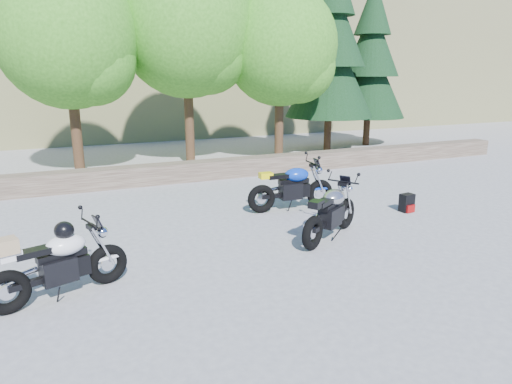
% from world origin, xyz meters
% --- Properties ---
extents(ground, '(90.00, 90.00, 0.00)m').
position_xyz_m(ground, '(0.00, 0.00, 0.00)').
color(ground, gray).
rests_on(ground, ground).
extents(stone_wall, '(22.00, 0.55, 0.50)m').
position_xyz_m(stone_wall, '(0.00, 5.50, 0.25)').
color(stone_wall, '#483B30').
rests_on(stone_wall, ground).
extents(hillside, '(80.00, 30.00, 15.00)m').
position_xyz_m(hillside, '(3.00, 28.00, 7.50)').
color(hillside, olive).
rests_on(hillside, ground).
extents(tree_decid_left, '(3.67, 3.67, 5.62)m').
position_xyz_m(tree_decid_left, '(-2.39, 7.14, 3.63)').
color(tree_decid_left, '#382314').
rests_on(tree_decid_left, ground).
extents(tree_decid_mid, '(4.08, 4.08, 6.24)m').
position_xyz_m(tree_decid_mid, '(0.91, 7.54, 4.04)').
color(tree_decid_mid, '#382314').
rests_on(tree_decid_mid, ground).
extents(tree_decid_right, '(3.54, 3.54, 5.41)m').
position_xyz_m(tree_decid_right, '(3.71, 6.94, 3.50)').
color(tree_decid_right, '#382314').
rests_on(tree_decid_right, ground).
extents(conifer_near, '(3.17, 3.17, 7.06)m').
position_xyz_m(conifer_near, '(6.20, 8.20, 3.68)').
color(conifer_near, '#382314').
rests_on(conifer_near, ground).
extents(conifer_far, '(2.82, 2.82, 6.27)m').
position_xyz_m(conifer_far, '(8.40, 8.80, 3.27)').
color(conifer_far, '#382314').
rests_on(conifer_far, ground).
extents(silver_bike, '(1.67, 1.11, 0.94)m').
position_xyz_m(silver_bike, '(1.26, 0.18, 0.46)').
color(silver_bike, black).
rests_on(silver_bike, ground).
extents(white_bike, '(1.77, 0.77, 1.01)m').
position_xyz_m(white_bike, '(-3.11, -0.33, 0.49)').
color(white_bike, black).
rests_on(white_bike, ground).
extents(blue_bike, '(1.95, 0.62, 0.98)m').
position_xyz_m(blue_bike, '(1.45, 1.98, 0.48)').
color(blue_bike, black).
rests_on(blue_bike, ground).
extents(backpack, '(0.30, 0.26, 0.38)m').
position_xyz_m(backpack, '(3.59, 0.90, 0.18)').
color(backpack, black).
rests_on(backpack, ground).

